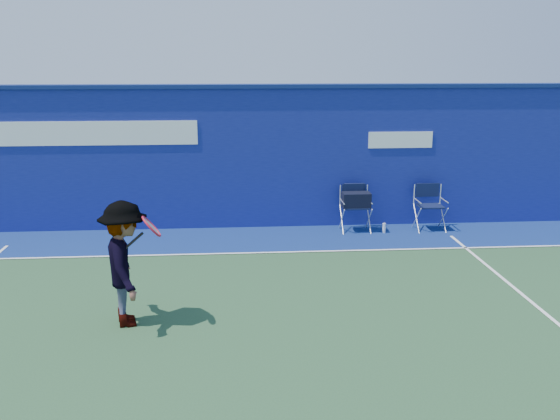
{
  "coord_description": "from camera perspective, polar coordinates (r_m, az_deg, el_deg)",
  "views": [
    {
      "loc": [
        0.07,
        -7.53,
        3.6
      ],
      "look_at": [
        0.81,
        2.6,
        1.0
      ],
      "focal_mm": 38.0,
      "sensor_mm": 36.0,
      "label": 1
    }
  ],
  "objects": [
    {
      "name": "directors_chair_right",
      "position": [
        13.17,
        14.2,
        -0.56
      ],
      "size": [
        0.59,
        0.52,
        0.98
      ],
      "color": "silver",
      "rests_on": "ground"
    },
    {
      "name": "out_of_bounds_strip",
      "position": [
        12.17,
        -4.34,
        -2.86
      ],
      "size": [
        24.0,
        1.8,
        0.01
      ],
      "primitive_type": "cube",
      "color": "navy",
      "rests_on": "ground"
    },
    {
      "name": "court_lines",
      "position": [
        8.89,
        -4.34,
        -9.5
      ],
      "size": [
        24.0,
        12.0,
        0.01
      ],
      "color": "white",
      "rests_on": "out_of_bounds_strip"
    },
    {
      "name": "tennis_player",
      "position": [
        8.4,
        -14.66,
        -5.03
      ],
      "size": [
        1.02,
        1.26,
        1.76
      ],
      "color": "#EA4738",
      "rests_on": "ground"
    },
    {
      "name": "ground",
      "position": [
        8.35,
        -4.34,
        -11.24
      ],
      "size": [
        80.0,
        80.0,
        0.0
      ],
      "primitive_type": "plane",
      "color": "#274A2B",
      "rests_on": "ground"
    },
    {
      "name": "directors_chair_left",
      "position": [
        12.75,
        7.27,
        -0.19
      ],
      "size": [
        0.59,
        0.55,
        0.99
      ],
      "color": "silver",
      "rests_on": "ground"
    },
    {
      "name": "water_bottle",
      "position": [
        12.77,
        9.99,
        -1.73
      ],
      "size": [
        0.07,
        0.07,
        0.22
      ],
      "primitive_type": "cylinder",
      "color": "white",
      "rests_on": "ground"
    },
    {
      "name": "stadium_wall",
      "position": [
        12.89,
        -4.49,
        5.17
      ],
      "size": [
        24.0,
        0.5,
        3.08
      ],
      "color": "navy",
      "rests_on": "ground"
    }
  ]
}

